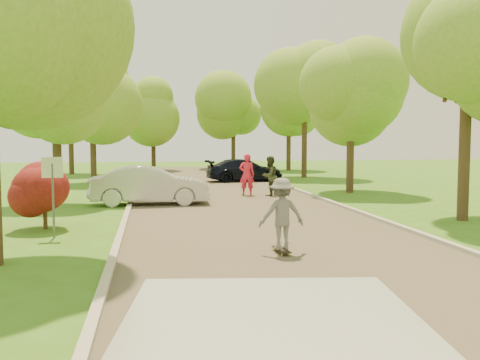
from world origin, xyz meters
TOP-DOWN VIEW (x-y plane):
  - ground at (0.00, 0.00)m, footprint 100.00×100.00m
  - road at (0.00, 8.00)m, footprint 8.00×60.00m
  - curb_left at (-4.05, 8.00)m, footprint 0.18×60.00m
  - curb_right at (4.05, 8.00)m, footprint 0.18×60.00m
  - street_sign at (-5.80, 4.00)m, footprint 0.55×0.06m
  - red_shrub at (-6.30, 5.50)m, footprint 1.70×1.70m
  - tree_l_midb at (-6.81, 12.00)m, footprint 4.30×4.20m
  - tree_l_far at (-6.39, 22.00)m, footprint 4.92×4.80m
  - tree_r_mida at (7.02, 5.00)m, footprint 5.13×5.00m
  - tree_r_midb at (6.60, 14.00)m, footprint 4.51×4.40m
  - tree_r_far at (7.23, 24.00)m, footprint 5.33×5.20m
  - tree_bg_a at (-8.78, 30.00)m, footprint 5.12×5.00m
  - tree_bg_b at (8.22, 32.00)m, footprint 5.12×5.00m
  - tree_bg_c at (-2.79, 34.00)m, footprint 4.92×4.80m
  - tree_bg_d at (4.22, 36.00)m, footprint 5.12×5.00m
  - silver_sedan at (-3.26, 10.83)m, footprint 4.77×1.77m
  - dark_sedan at (2.47, 21.43)m, footprint 4.88×2.32m
  - longboard at (-0.23, 1.08)m, footprint 0.29×0.86m
  - skateboarder at (-0.23, 1.08)m, footprint 1.11×0.68m
  - person_striped at (1.19, 13.56)m, footprint 0.80×0.62m
  - person_olive at (2.19, 13.18)m, footprint 1.13×1.10m

SIDE VIEW (x-z plane):
  - ground at x=0.00m, z-range 0.00..0.00m
  - road at x=0.00m, z-range 0.00..0.01m
  - curb_left at x=-4.05m, z-range 0.00..0.12m
  - curb_right at x=4.05m, z-range 0.00..0.12m
  - longboard at x=-0.23m, z-range 0.04..0.14m
  - dark_sedan at x=2.47m, z-range 0.00..1.37m
  - silver_sedan at x=-3.26m, z-range 0.00..1.56m
  - person_olive at x=2.19m, z-range 0.00..1.84m
  - skateboarder at x=-0.23m, z-range 0.11..1.77m
  - person_striped at x=1.19m, z-range 0.00..1.95m
  - red_shrub at x=-6.30m, z-range 0.12..2.07m
  - street_sign at x=-5.80m, z-range 0.48..2.65m
  - tree_l_midb at x=-6.81m, z-range 1.28..7.89m
  - tree_r_midb at x=6.60m, z-range 1.38..8.38m
  - tree_bg_c at x=-2.79m, z-range 1.35..8.69m
  - tree_bg_a at x=-8.78m, z-range 1.45..9.18m
  - tree_bg_d at x=4.22m, z-range 1.45..9.18m
  - tree_l_far at x=-6.39m, z-range 1.57..9.36m
  - tree_r_mida at x=7.02m, z-range 1.56..9.51m
  - tree_bg_b at x=8.22m, z-range 1.56..9.51m
  - tree_r_far at x=7.23m, z-range 1.66..10.00m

